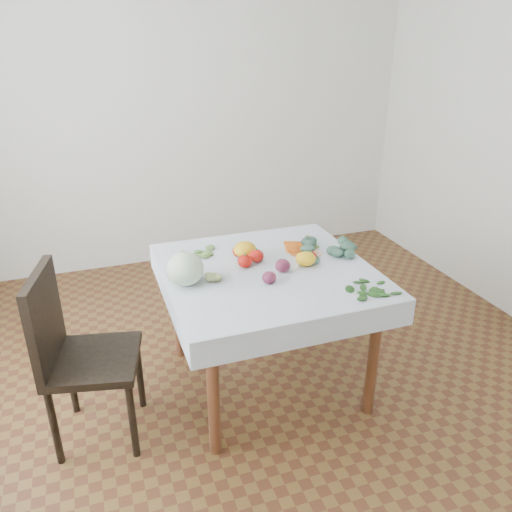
% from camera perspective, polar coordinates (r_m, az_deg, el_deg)
% --- Properties ---
extents(ground, '(4.00, 4.00, 0.00)m').
position_cam_1_polar(ground, '(3.14, 1.21, -14.02)').
color(ground, brown).
extents(back_wall, '(4.00, 0.04, 2.70)m').
position_cam_1_polar(back_wall, '(4.44, -8.10, 16.27)').
color(back_wall, white).
rests_on(back_wall, ground).
extents(table, '(1.00, 1.00, 0.75)m').
position_cam_1_polar(table, '(2.79, 1.33, -3.41)').
color(table, brown).
rests_on(table, ground).
extents(tablecloth, '(1.12, 1.12, 0.01)m').
position_cam_1_polar(tablecloth, '(2.74, 1.35, -1.57)').
color(tablecloth, white).
rests_on(tablecloth, table).
extents(chair, '(0.51, 0.51, 0.95)m').
position_cam_1_polar(chair, '(2.62, -20.19, -9.77)').
color(chair, black).
rests_on(chair, ground).
extents(cabbage, '(0.21, 0.21, 0.17)m').
position_cam_1_polar(cabbage, '(2.57, -8.09, -1.46)').
color(cabbage, beige).
rests_on(cabbage, tablecloth).
extents(tomato_a, '(0.10, 0.10, 0.07)m').
position_cam_1_polar(tomato_a, '(2.88, -1.90, 0.60)').
color(tomato_a, red).
rests_on(tomato_a, tablecloth).
extents(tomato_b, '(0.09, 0.09, 0.06)m').
position_cam_1_polar(tomato_b, '(2.83, 6.25, -0.13)').
color(tomato_b, red).
rests_on(tomato_b, tablecloth).
extents(tomato_c, '(0.09, 0.09, 0.07)m').
position_cam_1_polar(tomato_c, '(2.75, -1.27, -0.59)').
color(tomato_c, red).
rests_on(tomato_c, tablecloth).
extents(tomato_d, '(0.08, 0.08, 0.07)m').
position_cam_1_polar(tomato_d, '(2.81, 0.05, 0.01)').
color(tomato_d, red).
rests_on(tomato_d, tablecloth).
extents(heirloom_back, '(0.17, 0.17, 0.09)m').
position_cam_1_polar(heirloom_back, '(2.87, -1.26, 0.75)').
color(heirloom_back, gold).
rests_on(heirloom_back, tablecloth).
extents(heirloom_front, '(0.14, 0.14, 0.08)m').
position_cam_1_polar(heirloom_front, '(2.78, 5.70, -0.32)').
color(heirloom_front, gold).
rests_on(heirloom_front, tablecloth).
extents(onion_a, '(0.09, 0.09, 0.06)m').
position_cam_1_polar(onion_a, '(2.58, 1.53, -2.48)').
color(onion_a, '#57192E').
rests_on(onion_a, tablecloth).
extents(onion_b, '(0.10, 0.10, 0.07)m').
position_cam_1_polar(onion_b, '(2.70, 3.06, -1.09)').
color(onion_b, '#57192E').
rests_on(onion_b, tablecloth).
extents(tomatillo_cluster, '(0.11, 0.10, 0.04)m').
position_cam_1_polar(tomatillo_cluster, '(2.62, -5.16, -2.34)').
color(tomatillo_cluster, '#C0D179').
rests_on(tomatillo_cluster, tablecloth).
extents(carrot_bunch, '(0.19, 0.33, 0.03)m').
position_cam_1_polar(carrot_bunch, '(2.96, 5.65, 0.66)').
color(carrot_bunch, orange).
rests_on(carrot_bunch, tablecloth).
extents(kale_bunch, '(0.36, 0.29, 0.05)m').
position_cam_1_polar(kale_bunch, '(2.98, 8.16, 0.88)').
color(kale_bunch, '#3C624D').
rests_on(kale_bunch, tablecloth).
extents(basil_bunch, '(0.26, 0.22, 0.01)m').
position_cam_1_polar(basil_bunch, '(2.56, 12.62, -3.91)').
color(basil_bunch, '#224A17').
rests_on(basil_bunch, tablecloth).
extents(dill_bunch, '(0.17, 0.18, 0.02)m').
position_cam_1_polar(dill_bunch, '(2.94, -6.65, 0.37)').
color(dill_bunch, '#5D883E').
rests_on(dill_bunch, tablecloth).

